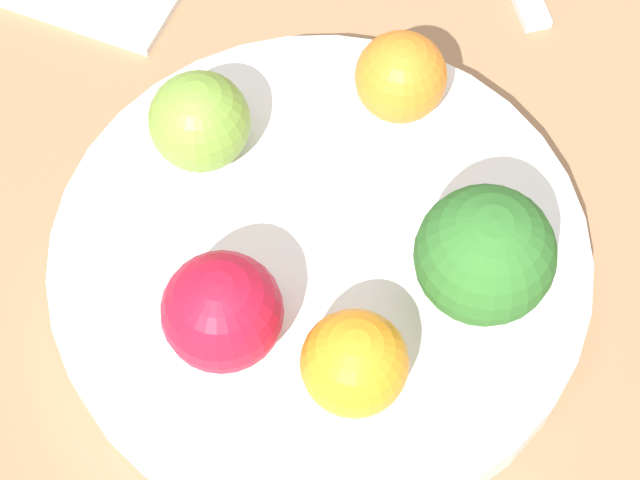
{
  "coord_description": "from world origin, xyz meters",
  "views": [
    {
      "loc": [
        -0.23,
        -0.06,
        0.51
      ],
      "look_at": [
        0.0,
        0.0,
        0.06
      ],
      "focal_mm": 60.0,
      "sensor_mm": 36.0,
      "label": 1
    }
  ],
  "objects_px": {
    "broccoli": "(484,257)",
    "apple_red": "(200,121)",
    "orange_front": "(401,77)",
    "bowl": "(320,261)",
    "orange_back": "(354,363)",
    "apple_green": "(222,312)"
  },
  "relations": [
    {
      "from": "broccoli",
      "to": "apple_red",
      "type": "xyz_separation_m",
      "value": [
        0.05,
        0.15,
        -0.02
      ]
    },
    {
      "from": "orange_front",
      "to": "bowl",
      "type": "bearing_deg",
      "value": 169.58
    },
    {
      "from": "orange_front",
      "to": "orange_back",
      "type": "distance_m",
      "value": 0.16
    },
    {
      "from": "broccoli",
      "to": "apple_red",
      "type": "bearing_deg",
      "value": 72.57
    },
    {
      "from": "bowl",
      "to": "orange_front",
      "type": "height_order",
      "value": "orange_front"
    },
    {
      "from": "broccoli",
      "to": "apple_green",
      "type": "relative_size",
      "value": 1.36
    },
    {
      "from": "apple_red",
      "to": "orange_front",
      "type": "bearing_deg",
      "value": -59.29
    },
    {
      "from": "orange_front",
      "to": "apple_green",
      "type": "bearing_deg",
      "value": 162.38
    },
    {
      "from": "orange_back",
      "to": "bowl",
      "type": "bearing_deg",
      "value": 27.26
    },
    {
      "from": "apple_green",
      "to": "orange_back",
      "type": "height_order",
      "value": "apple_green"
    },
    {
      "from": "apple_red",
      "to": "orange_front",
      "type": "distance_m",
      "value": 0.1
    },
    {
      "from": "bowl",
      "to": "apple_green",
      "type": "xyz_separation_m",
      "value": [
        -0.06,
        0.03,
        0.04
      ]
    },
    {
      "from": "apple_red",
      "to": "orange_back",
      "type": "xyz_separation_m",
      "value": [
        -0.1,
        -0.1,
        -0.0
      ]
    },
    {
      "from": "broccoli",
      "to": "apple_red",
      "type": "distance_m",
      "value": 0.16
    },
    {
      "from": "orange_front",
      "to": "broccoli",
      "type": "bearing_deg",
      "value": -149.24
    },
    {
      "from": "apple_red",
      "to": "apple_green",
      "type": "relative_size",
      "value": 0.92
    },
    {
      "from": "broccoli",
      "to": "apple_green",
      "type": "height_order",
      "value": "broccoli"
    },
    {
      "from": "apple_red",
      "to": "apple_green",
      "type": "bearing_deg",
      "value": -156.39
    },
    {
      "from": "apple_green",
      "to": "orange_front",
      "type": "height_order",
      "value": "apple_green"
    },
    {
      "from": "orange_back",
      "to": "apple_green",
      "type": "bearing_deg",
      "value": 83.45
    },
    {
      "from": "orange_front",
      "to": "orange_back",
      "type": "relative_size",
      "value": 0.98
    },
    {
      "from": "orange_back",
      "to": "orange_front",
      "type": "bearing_deg",
      "value": 5.45
    }
  ]
}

